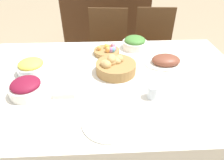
{
  "coord_description": "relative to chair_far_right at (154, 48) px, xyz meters",
  "views": [
    {
      "loc": [
        -0.03,
        -1.09,
        1.49
      ],
      "look_at": [
        0.02,
        -0.09,
        0.79
      ],
      "focal_mm": 32.0,
      "sensor_mm": 36.0,
      "label": 1
    }
  ],
  "objects": [
    {
      "name": "ground_plane",
      "position": [
        -0.55,
        -0.94,
        -0.5
      ],
      "size": [
        12.0,
        12.0,
        0.0
      ],
      "primitive_type": "plane",
      "color": "tan"
    },
    {
      "name": "dining_table",
      "position": [
        -0.55,
        -0.94,
        -0.13
      ],
      "size": [
        1.86,
        1.15,
        0.75
      ],
      "color": "white",
      "rests_on": "ground"
    },
    {
      "name": "chair_far_right",
      "position": [
        0.0,
        0.0,
        0.0
      ],
      "size": [
        0.45,
        0.45,
        0.91
      ],
      "rotation": [
        0.0,
        0.0,
        -0.07
      ],
      "color": "brown",
      "rests_on": "ground"
    },
    {
      "name": "chair_far_center",
      "position": [
        -0.53,
        -0.0,
        0.0
      ],
      "size": [
        0.46,
        0.46,
        0.91
      ],
      "rotation": [
        0.0,
        0.0,
        -0.09
      ],
      "color": "brown",
      "rests_on": "ground"
    },
    {
      "name": "sideboard",
      "position": [
        -0.53,
        0.87,
        -0.06
      ],
      "size": [
        1.21,
        0.44,
        0.89
      ],
      "color": "#4C2D19",
      "rests_on": "ground"
    },
    {
      "name": "bread_basket",
      "position": [
        -0.5,
        -0.87,
        0.29
      ],
      "size": [
        0.27,
        0.27,
        0.13
      ],
      "color": "#9E7542",
      "rests_on": "dining_table"
    },
    {
      "name": "egg_basket",
      "position": [
        -0.54,
        -0.6,
        0.27
      ],
      "size": [
        0.2,
        0.2,
        0.08
      ],
      "color": "#9E7542",
      "rests_on": "dining_table"
    },
    {
      "name": "ham_platter",
      "position": [
        -0.12,
        -0.78,
        0.27
      ],
      "size": [
        0.32,
        0.22,
        0.08
      ],
      "color": "white",
      "rests_on": "dining_table"
    },
    {
      "name": "pineapple_bowl",
      "position": [
        -1.07,
        -0.85,
        0.29
      ],
      "size": [
        0.19,
        0.19,
        0.1
      ],
      "color": "silver",
      "rests_on": "dining_table"
    },
    {
      "name": "beet_salad_bowl",
      "position": [
        -1.03,
        -1.09,
        0.29
      ],
      "size": [
        0.2,
        0.2,
        0.1
      ],
      "color": "white",
      "rests_on": "dining_table"
    },
    {
      "name": "green_salad_bowl",
      "position": [
        -0.31,
        -0.5,
        0.29
      ],
      "size": [
        0.2,
        0.2,
        0.1
      ],
      "color": "white",
      "rests_on": "dining_table"
    },
    {
      "name": "dinner_plate",
      "position": [
        -0.56,
        -1.34,
        0.25
      ],
      "size": [
        0.27,
        0.27,
        0.01
      ],
      "color": "white",
      "rests_on": "dining_table"
    },
    {
      "name": "fork",
      "position": [
        -0.72,
        -1.34,
        0.25
      ],
      "size": [
        0.01,
        0.17,
        0.0
      ],
      "rotation": [
        0.0,
        0.0,
        -0.02
      ],
      "color": "silver",
      "rests_on": "dining_table"
    },
    {
      "name": "knife",
      "position": [
        -0.4,
        -1.34,
        0.25
      ],
      "size": [
        0.01,
        0.17,
        0.0
      ],
      "rotation": [
        0.0,
        0.0,
        -0.02
      ],
      "color": "silver",
      "rests_on": "dining_table"
    },
    {
      "name": "spoon",
      "position": [
        -0.37,
        -1.34,
        0.25
      ],
      "size": [
        0.01,
        0.17,
        0.0
      ],
      "rotation": [
        0.0,
        0.0,
        0.02
      ],
      "color": "silver",
      "rests_on": "dining_table"
    },
    {
      "name": "drinking_cup",
      "position": [
        -0.3,
        -1.15,
        0.28
      ],
      "size": [
        0.06,
        0.06,
        0.08
      ],
      "color": "silver",
      "rests_on": "dining_table"
    },
    {
      "name": "butter_dish",
      "position": [
        -0.81,
        -1.11,
        0.26
      ],
      "size": [
        0.13,
        0.08,
        0.03
      ],
      "color": "white",
      "rests_on": "dining_table"
    }
  ]
}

